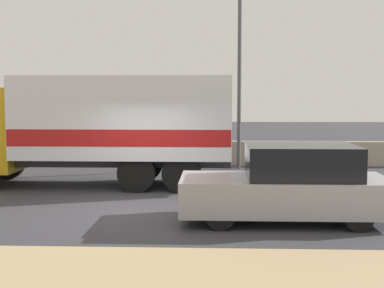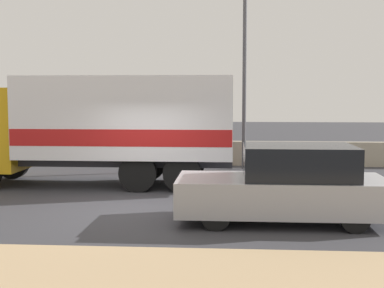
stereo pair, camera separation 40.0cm
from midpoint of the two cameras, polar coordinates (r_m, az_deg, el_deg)
name	(u,v)px [view 1 (the left image)]	position (r m, az deg, el deg)	size (l,w,h in m)	color
ground_plane	(139,208)	(12.79, -6.59, -6.82)	(80.00, 80.00, 0.00)	#38383D
stone_wall_backdrop	(168,153)	(20.42, -3.19, -0.95)	(60.00, 0.35, 0.91)	#A39984
street_lamp	(240,55)	(19.27, 4.50, 9.47)	(0.56, 0.28, 7.06)	#4C4C51
box_truck	(101,124)	(15.88, -10.40, 2.08)	(7.88, 2.56, 3.19)	gold
car_hatchback	(289,185)	(11.44, 9.33, -4.31)	(4.37, 1.88, 1.63)	#9E9EA3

